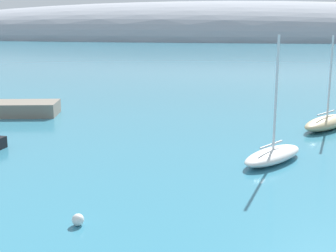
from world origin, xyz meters
TOP-DOWN VIEW (x-y plane):
  - distant_ridge at (-6.91, 237.19)m, footprint 389.66×82.20m
  - sailboat_sand_near_shore at (14.90, 32.90)m, footprint 5.52×6.65m
  - sailboat_white_mid_mooring at (9.85, 22.36)m, footprint 4.91×5.96m
  - mooring_buoy_white at (0.71, 11.07)m, footprint 0.55×0.55m

SIDE VIEW (x-z plane):
  - distant_ridge at x=-6.91m, z-range -19.05..19.05m
  - mooring_buoy_white at x=0.71m, z-range 0.00..0.55m
  - sailboat_white_mid_mooring at x=9.85m, z-range -3.56..4.58m
  - sailboat_sand_near_shore at x=14.90m, z-range -3.32..4.50m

